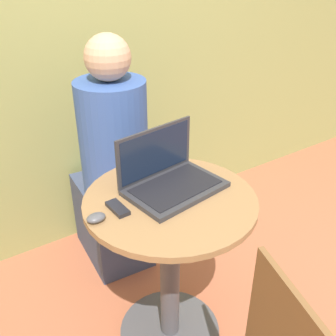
# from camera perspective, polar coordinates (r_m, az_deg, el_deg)

# --- Properties ---
(ground_plane) EXTENTS (12.00, 12.00, 0.00)m
(ground_plane) POSITION_cam_1_polar(r_m,az_deg,el_deg) (2.02, 0.26, -22.58)
(ground_plane) COLOR #B26042
(back_wall) EXTENTS (7.00, 0.05, 2.60)m
(back_wall) POSITION_cam_1_polar(r_m,az_deg,el_deg) (2.14, -15.24, 20.63)
(back_wall) COLOR #939956
(back_wall) RESTS_ON ground_plane
(round_table) EXTENTS (0.67, 0.67, 0.76)m
(round_table) POSITION_cam_1_polar(r_m,az_deg,el_deg) (1.65, 0.30, -11.84)
(round_table) COLOR #4C4C51
(round_table) RESTS_ON ground_plane
(laptop) EXTENTS (0.40, 0.30, 0.23)m
(laptop) POSITION_cam_1_polar(r_m,az_deg,el_deg) (1.54, 0.17, -1.30)
(laptop) COLOR #2D2D33
(laptop) RESTS_ON round_table
(cell_phone) EXTENTS (0.05, 0.11, 0.02)m
(cell_phone) POSITION_cam_1_polar(r_m,az_deg,el_deg) (1.44, -7.33, -5.81)
(cell_phone) COLOR black
(cell_phone) RESTS_ON round_table
(computer_mouse) EXTENTS (0.07, 0.05, 0.03)m
(computer_mouse) POSITION_cam_1_polar(r_m,az_deg,el_deg) (1.39, -10.40, -7.12)
(computer_mouse) COLOR #4C4C51
(computer_mouse) RESTS_ON round_table
(person_seated) EXTENTS (0.35, 0.53, 1.28)m
(person_seated) POSITION_cam_1_polar(r_m,az_deg,el_deg) (2.07, -8.01, -1.43)
(person_seated) COLOR #3D4766
(person_seated) RESTS_ON ground_plane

